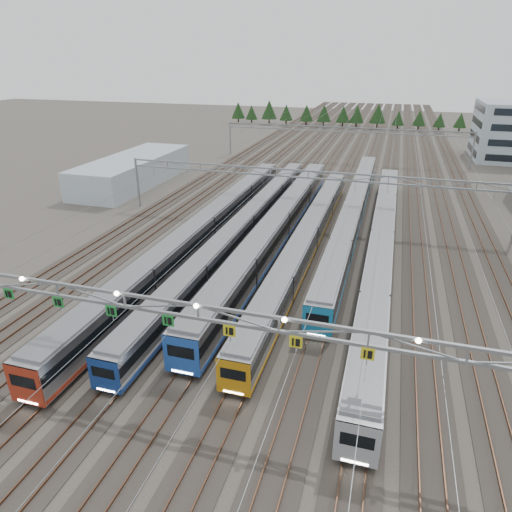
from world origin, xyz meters
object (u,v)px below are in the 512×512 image
(train_a, at_px, (205,229))
(train_b, at_px, (245,226))
(train_f, at_px, (381,243))
(gantry_near, at_px, (197,315))
(west_shed, at_px, (133,170))
(gantry_far, at_px, (344,134))
(gantry_mid, at_px, (308,181))
(train_c, at_px, (278,225))
(train_d, at_px, (307,239))
(train_e, at_px, (353,211))

(train_a, height_order, train_b, train_a)
(train_f, relative_size, gantry_near, 1.17)
(train_b, height_order, train_f, train_f)
(gantry_near, relative_size, west_shed, 1.88)
(west_shed, bearing_deg, gantry_far, 41.49)
(train_a, xyz_separation_m, gantry_mid, (11.25, 12.22, 4.27))
(train_c, bearing_deg, train_f, -8.78)
(gantry_mid, distance_m, gantry_far, 45.00)
(train_d, distance_m, train_f, 9.05)
(train_c, xyz_separation_m, train_d, (4.50, -3.04, -0.25))
(train_b, distance_m, train_f, 18.06)
(train_e, bearing_deg, gantry_mid, -167.03)
(train_f, bearing_deg, west_shed, 154.04)
(train_b, relative_size, train_c, 1.09)
(train_b, xyz_separation_m, train_d, (9.00, -2.41, 0.05))
(train_b, bearing_deg, gantry_near, -77.84)
(train_c, xyz_separation_m, train_e, (9.00, 9.92, -0.21))
(gantry_near, height_order, gantry_mid, gantry_near)
(train_c, xyz_separation_m, west_shed, (-34.19, 21.14, 0.37))
(train_e, relative_size, gantry_near, 1.14)
(train_b, xyz_separation_m, gantry_near, (6.70, -31.12, 5.18))
(train_b, xyz_separation_m, train_f, (18.00, -1.45, 0.14))
(train_e, xyz_separation_m, gantry_near, (-6.80, -41.67, 5.10))
(train_a, distance_m, gantry_near, 30.47)
(train_b, distance_m, train_d, 9.32)
(train_d, bearing_deg, gantry_near, -94.58)
(train_b, height_order, west_shed, west_shed)
(train_d, relative_size, west_shed, 1.89)
(gantry_near, bearing_deg, gantry_far, 89.97)
(train_a, distance_m, train_c, 9.79)
(train_e, bearing_deg, gantry_near, -99.26)
(train_a, bearing_deg, train_c, 23.19)
(gantry_mid, distance_m, west_shed, 38.81)
(train_e, height_order, west_shed, west_shed)
(gantry_mid, bearing_deg, train_f, -42.90)
(gantry_far, xyz_separation_m, west_shed, (-36.44, -32.23, -3.82))
(train_e, distance_m, train_f, 12.82)
(train_a, relative_size, train_e, 1.01)
(train_a, distance_m, west_shed, 35.49)
(train_d, relative_size, train_e, 0.88)
(gantry_mid, bearing_deg, train_a, -132.62)
(train_e, bearing_deg, train_d, -109.14)
(gantry_mid, relative_size, west_shed, 1.88)
(train_e, bearing_deg, gantry_far, 98.83)
(train_d, distance_m, gantry_mid, 12.45)
(train_b, relative_size, west_shed, 2.21)
(train_a, distance_m, train_d, 13.53)
(train_c, bearing_deg, train_a, -156.81)
(train_c, relative_size, west_shed, 2.02)
(train_a, bearing_deg, train_b, 35.63)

